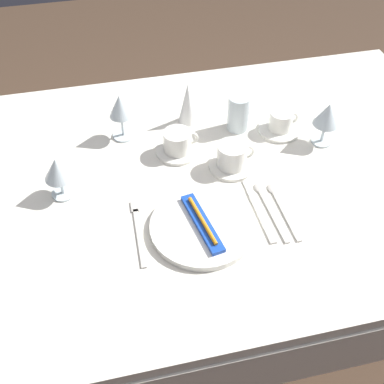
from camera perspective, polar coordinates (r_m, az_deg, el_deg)
name	(u,v)px	position (r m, az deg, el deg)	size (l,w,h in m)	color
ground_plane	(190,311)	(2.00, -0.28, -13.77)	(6.00, 6.00, 0.00)	#4C3828
dining_table	(189,196)	(1.47, -0.37, -0.53)	(1.80, 1.11, 0.74)	silver
dinner_plate	(202,227)	(1.27, 1.20, -4.11)	(0.28, 0.28, 0.02)	white
toothbrush_package	(202,223)	(1.26, 1.21, -3.61)	(0.07, 0.21, 0.02)	blue
fork_outer	(138,229)	(1.28, -6.31, -4.39)	(0.02, 0.23, 0.00)	beige
dinner_knife	(259,211)	(1.33, 7.87, -2.28)	(0.02, 0.24, 0.00)	beige
spoon_soup	(268,204)	(1.35, 8.86, -1.44)	(0.03, 0.23, 0.01)	beige
spoon_dessert	(280,204)	(1.36, 10.34, -1.41)	(0.03, 0.22, 0.01)	beige
saucer_left	(279,129)	(1.60, 10.23, 7.26)	(0.14, 0.14, 0.01)	white
coffee_cup_left	(281,120)	(1.58, 10.45, 8.28)	(0.10, 0.07, 0.06)	white
saucer_right	(231,166)	(1.45, 4.62, 3.11)	(0.13, 0.13, 0.01)	white
coffee_cup_right	(233,155)	(1.42, 4.78, 4.33)	(0.11, 0.09, 0.07)	white
saucer_far	(178,151)	(1.49, -1.70, 4.87)	(0.13, 0.13, 0.01)	white
coffee_cup_far	(178,141)	(1.47, -1.67, 6.00)	(0.11, 0.08, 0.07)	white
wine_glass_centre	(120,108)	(1.51, -8.41, 9.71)	(0.07, 0.07, 0.15)	silver
wine_glass_left	(327,116)	(1.53, 15.61, 8.61)	(0.08, 0.08, 0.14)	silver
wine_glass_right	(58,170)	(1.35, -15.51, 2.48)	(0.08, 0.08, 0.13)	silver
drink_tumbler	(238,115)	(1.56, 5.46, 8.99)	(0.07, 0.07, 0.12)	silver
napkin_folded	(188,103)	(1.57, -0.51, 10.38)	(0.06, 0.06, 0.14)	white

